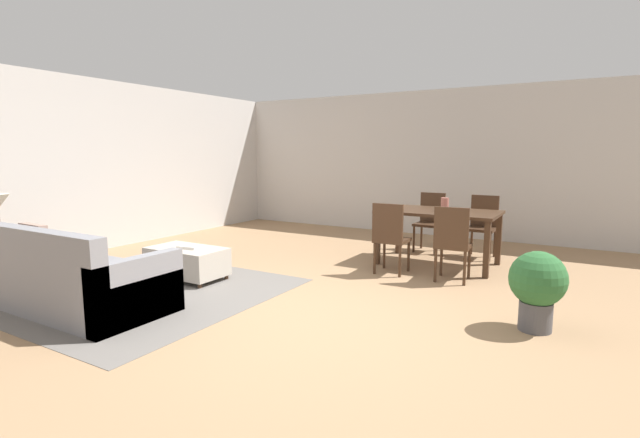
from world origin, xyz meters
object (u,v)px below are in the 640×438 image
at_px(dining_chair_far_right, 483,222).
at_px(potted_plant, 537,284).
at_px(couch, 66,279).
at_px(book_on_ottoman, 190,247).
at_px(vase_centerpiece, 445,205).
at_px(dining_table, 439,217).
at_px(dining_chair_far_left, 430,218).
at_px(side_table, 2,249).
at_px(ottoman_table, 187,261).
at_px(dining_chair_near_right, 452,240).
at_px(dining_chair_near_left, 390,234).

height_order(dining_chair_far_right, potted_plant, dining_chair_far_right).
height_order(couch, book_on_ottoman, couch).
relative_size(vase_centerpiece, book_on_ottoman, 0.71).
height_order(dining_chair_far_right, vase_centerpiece, vase_centerpiece).
xyz_separation_m(dining_chair_far_right, potted_plant, (1.03, -2.79, -0.11)).
bearing_deg(book_on_ottoman, potted_plant, 4.89).
relative_size(dining_table, dining_chair_far_left, 1.73).
height_order(couch, side_table, couch).
relative_size(book_on_ottoman, potted_plant, 0.37).
distance_m(couch, side_table, 1.40).
height_order(couch, vase_centerpiece, vase_centerpiece).
relative_size(ottoman_table, vase_centerpiece, 5.24).
xyz_separation_m(side_table, dining_chair_near_right, (4.51, 2.81, 0.08)).
distance_m(dining_chair_near_right, book_on_ottoman, 3.18).
relative_size(dining_chair_far_right, vase_centerpiece, 5.00).
height_order(couch, dining_table, couch).
relative_size(dining_chair_near_left, dining_chair_far_left, 1.00).
bearing_deg(ottoman_table, dining_chair_near_left, 35.66).
distance_m(dining_chair_near_right, dining_chair_far_right, 1.63).
distance_m(side_table, potted_plant, 5.79).
relative_size(ottoman_table, book_on_ottoman, 3.71).
distance_m(dining_table, dining_chair_near_left, 0.93).
height_order(dining_chair_near_left, vase_centerpiece, vase_centerpiece).
bearing_deg(dining_chair_far_right, ottoman_table, -132.55).
xyz_separation_m(dining_chair_near_right, potted_plant, (1.05, -1.17, -0.11)).
relative_size(ottoman_table, potted_plant, 1.36).
height_order(dining_chair_near_left, dining_chair_far_right, same).
height_order(vase_centerpiece, book_on_ottoman, vase_centerpiece).
xyz_separation_m(dining_chair_near_right, book_on_ottoman, (-2.81, -1.50, -0.11)).
relative_size(couch, vase_centerpiece, 11.91).
relative_size(dining_chair_far_left, vase_centerpiece, 5.00).
relative_size(couch, dining_chair_near_right, 2.38).
xyz_separation_m(dining_chair_far_left, dining_chair_far_right, (0.81, -0.05, 0.00)).
distance_m(dining_chair_near_left, vase_centerpiece, 0.98).
bearing_deg(vase_centerpiece, dining_chair_near_right, -67.57).
relative_size(dining_chair_near_left, dining_chair_far_right, 1.00).
height_order(dining_chair_far_left, vase_centerpiece, vase_centerpiece).
distance_m(side_table, dining_chair_near_left, 4.65).
distance_m(couch, book_on_ottoman, 1.42).
height_order(couch, dining_chair_near_left, dining_chair_near_left).
bearing_deg(couch, potted_plant, 22.41).
height_order(dining_table, vase_centerpiece, vase_centerpiece).
bearing_deg(ottoman_table, potted_plant, 5.04).
xyz_separation_m(side_table, book_on_ottoman, (1.70, 1.31, -0.03)).
relative_size(dining_table, dining_chair_near_right, 1.73).
xyz_separation_m(ottoman_table, dining_chair_near_left, (2.07, 1.49, 0.29)).
bearing_deg(vase_centerpiece, dining_chair_near_left, -120.54).
height_order(dining_table, dining_chair_near_right, dining_chair_near_right).
bearing_deg(dining_chair_near_right, dining_chair_far_right, 89.16).
relative_size(dining_table, potted_plant, 2.25).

